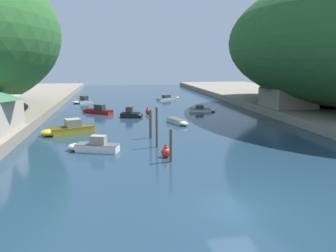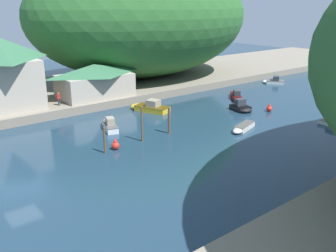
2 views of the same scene
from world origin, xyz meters
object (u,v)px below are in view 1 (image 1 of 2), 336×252
Objects in this scene: right_bank_cottage at (288,91)px; boat_yellow_tender at (82,101)px; boat_small_dinghy at (178,122)px; channel_buoy_near at (166,152)px; boat_mid_channel at (96,110)px; channel_buoy_far at (148,111)px; boat_far_upstream at (169,98)px; person_on_quay at (1,121)px; boat_white_cruiser at (203,109)px; boat_cabin_cruiser at (132,114)px; boat_red_skiff at (92,146)px; boat_moored_right at (67,129)px.

boat_yellow_tender is at bearing 148.74° from right_bank_cottage.
right_bank_cottage is 1.62× the size of boat_small_dinghy.
right_bank_cottage reaches higher than channel_buoy_near.
channel_buoy_far is at bearing -65.07° from boat_mid_channel.
boat_far_upstream is 39.84m from person_on_quay.
boat_yellow_tender is 3.59× the size of channel_buoy_far.
boat_mid_channel is 4.49× the size of channel_buoy_far.
boat_yellow_tender reaches higher than channel_buoy_near.
channel_buoy_far is at bearing 170.18° from right_bank_cottage.
boat_yellow_tender reaches higher than boat_small_dinghy.
boat_yellow_tender reaches higher than boat_white_cruiser.
boat_cabin_cruiser is at bearing -134.58° from channel_buoy_far.
boat_white_cruiser is at bearing -53.52° from person_on_quay.
right_bank_cottage is at bearing -158.00° from boat_yellow_tender.
boat_far_upstream is (-2.50, 17.03, 0.01)m from boat_white_cruiser.
right_bank_cottage reaches higher than boat_small_dinghy.
person_on_quay reaches higher than boat_cabin_cruiser.
right_bank_cottage is 18.31m from boat_small_dinghy.
boat_yellow_tender is (-8.34, 17.86, -0.07)m from boat_cabin_cruiser.
channel_buoy_far is (2.48, 2.52, -0.01)m from boat_cabin_cruiser.
channel_buoy_far is (10.82, -15.34, 0.06)m from boat_yellow_tender.
channel_buoy_far is (6.90, 19.81, -0.00)m from boat_red_skiff.
boat_far_upstream is at bearing 0.08° from boat_red_skiff.
boat_moored_right is 4.97× the size of channel_buoy_near.
boat_white_cruiser is (-11.51, 4.78, -3.12)m from right_bank_cottage.
channel_buoy_near is (9.91, -37.91, 0.07)m from boat_yellow_tender.
boat_white_cruiser is 3.57× the size of channel_buoy_near.
channel_buoy_near is (-9.64, -23.84, 0.16)m from boat_white_cruiser.
right_bank_cottage reaches higher than boat_far_upstream.
boat_yellow_tender is 18.78m from channel_buoy_far.
boat_mid_channel is at bearing 164.91° from channel_buoy_far.
boat_moored_right is 27.47m from boat_yellow_tender.
right_bank_cottage is 28.54m from boat_mid_channel.
boat_cabin_cruiser is 6.86m from boat_mid_channel.
boat_mid_channel is at bearing 20.91° from boat_red_skiff.
boat_far_upstream is 41.49m from channel_buoy_near.
boat_mid_channel is (-16.32, 0.77, 0.12)m from boat_white_cruiser.
boat_cabin_cruiser is 12.21m from boat_moored_right.
boat_moored_right is 15.73m from channel_buoy_far.
boat_small_dinghy is at bearing -67.96° from person_on_quay.
person_on_quay is (-7.97, -17.05, 1.66)m from boat_mid_channel.
boat_far_upstream reaches higher than boat_small_dinghy.
boat_mid_channel is 25.50m from channel_buoy_near.
boat_moored_right reaches higher than boat_cabin_cruiser.
right_bank_cottage is 26.10m from boat_far_upstream.
boat_moored_right is (-7.55, -9.60, 0.03)m from boat_cabin_cruiser.
channel_buoy_near is (6.69, -24.61, 0.04)m from boat_mid_channel.
boat_yellow_tender is at bearing 125.19° from channel_buoy_far.
boat_small_dinghy is 27.01m from boat_far_upstream.
person_on_quay reaches higher than boat_mid_channel.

